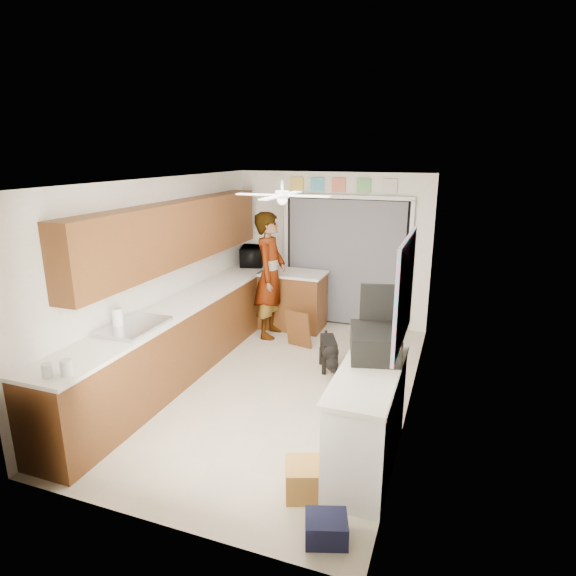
% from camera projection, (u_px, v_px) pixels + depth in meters
% --- Properties ---
extents(floor, '(5.00, 5.00, 0.00)m').
position_uv_depth(floor, '(277.00, 384.00, 6.02)').
color(floor, '#BDB498').
rests_on(floor, ground).
extents(ceiling, '(5.00, 5.00, 0.00)m').
position_uv_depth(ceiling, '(276.00, 180.00, 5.33)').
color(ceiling, white).
rests_on(ceiling, ground).
extents(wall_back, '(3.20, 0.00, 3.20)m').
position_uv_depth(wall_back, '(331.00, 249.00, 7.93)').
color(wall_back, white).
rests_on(wall_back, ground).
extents(wall_front, '(3.20, 0.00, 3.20)m').
position_uv_depth(wall_front, '(149.00, 379.00, 3.41)').
color(wall_front, white).
rests_on(wall_front, ground).
extents(wall_left, '(0.00, 5.00, 5.00)m').
position_uv_depth(wall_left, '(161.00, 277.00, 6.20)').
color(wall_left, white).
rests_on(wall_left, ground).
extents(wall_right, '(0.00, 5.00, 5.00)m').
position_uv_depth(wall_right, '(415.00, 303.00, 5.15)').
color(wall_right, white).
rests_on(wall_right, ground).
extents(left_base_cabinets, '(0.60, 4.80, 0.90)m').
position_uv_depth(left_base_cabinets, '(185.00, 338.00, 6.32)').
color(left_base_cabinets, brown).
rests_on(left_base_cabinets, floor).
extents(left_countertop, '(0.62, 4.80, 0.04)m').
position_uv_depth(left_countertop, '(183.00, 304.00, 6.19)').
color(left_countertop, white).
rests_on(left_countertop, left_base_cabinets).
extents(upper_cabinets, '(0.32, 4.00, 0.80)m').
position_uv_depth(upper_cabinets, '(178.00, 233.00, 6.18)').
color(upper_cabinets, brown).
rests_on(upper_cabinets, wall_left).
extents(sink_basin, '(0.50, 0.76, 0.06)m').
position_uv_depth(sink_basin, '(134.00, 327.00, 5.28)').
color(sink_basin, silver).
rests_on(sink_basin, left_countertop).
extents(faucet, '(0.03, 0.03, 0.22)m').
position_uv_depth(faucet, '(119.00, 317.00, 5.31)').
color(faucet, silver).
rests_on(faucet, left_countertop).
extents(peninsula_base, '(1.00, 0.60, 0.90)m').
position_uv_depth(peninsula_base, '(293.00, 301.00, 7.87)').
color(peninsula_base, brown).
rests_on(peninsula_base, floor).
extents(peninsula_top, '(1.04, 0.64, 0.04)m').
position_uv_depth(peninsula_top, '(293.00, 273.00, 7.74)').
color(peninsula_top, white).
rests_on(peninsula_top, peninsula_base).
extents(back_opening_recess, '(2.00, 0.06, 2.10)m').
position_uv_depth(back_opening_recess, '(345.00, 263.00, 7.88)').
color(back_opening_recess, black).
rests_on(back_opening_recess, wall_back).
extents(curtain_panel, '(1.90, 0.03, 2.05)m').
position_uv_depth(curtain_panel, '(345.00, 263.00, 7.84)').
color(curtain_panel, slate).
rests_on(curtain_panel, wall_back).
extents(door_trim_left, '(0.06, 0.04, 2.10)m').
position_uv_depth(door_trim_left, '(286.00, 259.00, 8.19)').
color(door_trim_left, white).
rests_on(door_trim_left, wall_back).
extents(door_trim_right, '(0.06, 0.04, 2.10)m').
position_uv_depth(door_trim_right, '(409.00, 268.00, 7.52)').
color(door_trim_right, white).
rests_on(door_trim_right, wall_back).
extents(door_trim_head, '(2.10, 0.04, 0.06)m').
position_uv_depth(door_trim_head, '(347.00, 197.00, 7.56)').
color(door_trim_head, white).
rests_on(door_trim_head, wall_back).
extents(header_frame_0, '(0.22, 0.02, 0.22)m').
position_uv_depth(header_frame_0, '(297.00, 184.00, 7.82)').
color(header_frame_0, '#EBCA4E').
rests_on(header_frame_0, wall_back).
extents(header_frame_1, '(0.22, 0.02, 0.22)m').
position_uv_depth(header_frame_1, '(317.00, 184.00, 7.70)').
color(header_frame_1, '#4EB0D1').
rests_on(header_frame_1, wall_back).
extents(header_frame_2, '(0.22, 0.02, 0.22)m').
position_uv_depth(header_frame_2, '(339.00, 185.00, 7.59)').
color(header_frame_2, '#DA7352').
rests_on(header_frame_2, wall_back).
extents(header_frame_3, '(0.22, 0.02, 0.22)m').
position_uv_depth(header_frame_3, '(364.00, 186.00, 7.46)').
color(header_frame_3, '#68B366').
rests_on(header_frame_3, wall_back).
extents(header_frame_4, '(0.22, 0.02, 0.22)m').
position_uv_depth(header_frame_4, '(390.00, 186.00, 7.32)').
color(header_frame_4, beige).
rests_on(header_frame_4, wall_back).
extents(route66_sign, '(0.22, 0.02, 0.26)m').
position_uv_depth(route66_sign, '(277.00, 183.00, 7.93)').
color(route66_sign, silver).
rests_on(route66_sign, wall_back).
extents(right_counter_base, '(0.50, 1.40, 0.90)m').
position_uv_depth(right_counter_base, '(367.00, 421.00, 4.36)').
color(right_counter_base, white).
rests_on(right_counter_base, floor).
extents(right_counter_top, '(0.54, 1.44, 0.04)m').
position_uv_depth(right_counter_top, '(369.00, 374.00, 4.24)').
color(right_counter_top, white).
rests_on(right_counter_top, right_counter_base).
extents(abstract_painting, '(0.03, 1.15, 0.95)m').
position_uv_depth(abstract_painting, '(405.00, 291.00, 4.14)').
color(abstract_painting, '#FF5DA1').
rests_on(abstract_painting, wall_right).
extents(ceiling_fan, '(1.14, 1.14, 0.24)m').
position_uv_depth(ceiling_fan, '(282.00, 195.00, 5.56)').
color(ceiling_fan, white).
rests_on(ceiling_fan, ceiling).
extents(microwave, '(0.54, 0.66, 0.32)m').
position_uv_depth(microwave, '(253.00, 256.00, 8.18)').
color(microwave, black).
rests_on(microwave, left_countertop).
extents(jar_a, '(0.12, 0.12, 0.14)m').
position_uv_depth(jar_a, '(66.00, 368.00, 4.15)').
color(jar_a, silver).
rests_on(jar_a, left_countertop).
extents(jar_b, '(0.09, 0.09, 0.13)m').
position_uv_depth(jar_b, '(47.00, 371.00, 4.11)').
color(jar_b, silver).
rests_on(jar_b, left_countertop).
extents(paper_towel_roll, '(0.12, 0.12, 0.24)m').
position_uv_depth(paper_towel_roll, '(118.00, 319.00, 5.21)').
color(paper_towel_roll, white).
rests_on(paper_towel_roll, left_countertop).
extents(suitcase, '(0.58, 0.69, 0.26)m').
position_uv_depth(suitcase, '(375.00, 343.00, 4.54)').
color(suitcase, black).
rests_on(suitcase, right_counter_top).
extents(suitcase_rim, '(0.57, 0.67, 0.02)m').
position_uv_depth(suitcase_rim, '(374.00, 354.00, 4.57)').
color(suitcase_rim, yellow).
rests_on(suitcase_rim, suitcase).
extents(suitcase_lid, '(0.42, 0.13, 0.50)m').
position_uv_depth(suitcase_lid, '(381.00, 309.00, 4.73)').
color(suitcase_lid, black).
rests_on(suitcase_lid, suitcase).
extents(cardboard_box, '(0.54, 0.48, 0.28)m').
position_uv_depth(cardboard_box, '(312.00, 479.00, 4.07)').
color(cardboard_box, gold).
rests_on(cardboard_box, floor).
extents(navy_crate, '(0.38, 0.35, 0.19)m').
position_uv_depth(navy_crate, '(326.00, 529.00, 3.59)').
color(navy_crate, '#141734').
rests_on(navy_crate, floor).
extents(cabinet_door_panel, '(0.41, 0.22, 0.58)m').
position_uv_depth(cabinet_door_panel, '(298.00, 329.00, 7.07)').
color(cabinet_door_panel, brown).
rests_on(cabinet_door_panel, floor).
extents(man, '(0.52, 0.75, 1.95)m').
position_uv_depth(man, '(270.00, 275.00, 7.38)').
color(man, white).
rests_on(man, floor).
extents(dog, '(0.48, 0.67, 0.48)m').
position_uv_depth(dog, '(328.00, 352.00, 6.38)').
color(dog, black).
rests_on(dog, floor).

